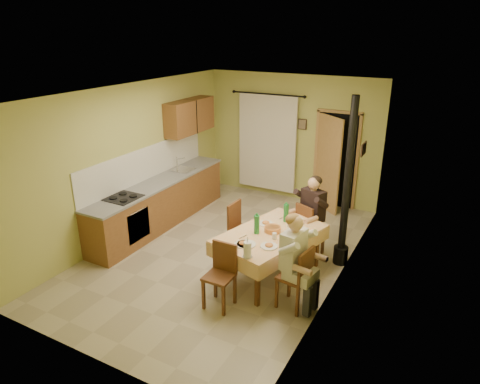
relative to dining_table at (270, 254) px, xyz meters
The scene contains 17 objects.
floor 1.12m from the dining_table, 162.48° to the left, with size 4.00×6.00×0.01m, color tan.
room_shell 1.79m from the dining_table, 162.48° to the left, with size 4.04×6.04×2.82m.
kitchen_run 2.81m from the dining_table, 165.19° to the left, with size 0.64×3.64×1.56m.
upper_cabinets 3.81m from the dining_table, 144.48° to the left, with size 0.35×1.40×0.70m, color brown.
curtain 3.68m from the dining_table, 115.82° to the left, with size 1.70×0.07×2.22m.
doorway 3.24m from the dining_table, 90.02° to the left, with size 0.96×0.56×2.15m.
dining_table is the anchor object (origin of this frame).
tableware 0.46m from the dining_table, 97.35° to the right, with size 0.61×1.65×0.33m.
chair_far 1.03m from the dining_table, 72.55° to the left, with size 0.51×0.51×0.94m.
chair_near 1.10m from the dining_table, 105.20° to the right, with size 0.38×0.38×0.94m.
chair_right 0.88m from the dining_table, 42.18° to the right, with size 0.45×0.45×0.95m.
chair_left 0.76m from the dining_table, 152.16° to the left, with size 0.42×0.42×0.96m.
man_far 1.15m from the dining_table, 72.47° to the left, with size 0.65×0.60×1.39m.
man_right 1.00m from the dining_table, 42.65° to the right, with size 0.52×0.62×1.39m.
stove_flue 1.43m from the dining_table, 45.78° to the left, with size 0.24×0.24×2.80m.
picture_back 3.64m from the dining_table, 102.96° to the left, with size 0.19×0.03×0.23m, color black.
picture_right 2.32m from the dining_table, 57.60° to the left, with size 0.03×0.31×0.21m, color brown.
Camera 1 is at (3.39, -5.76, 3.73)m, focal length 32.00 mm.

